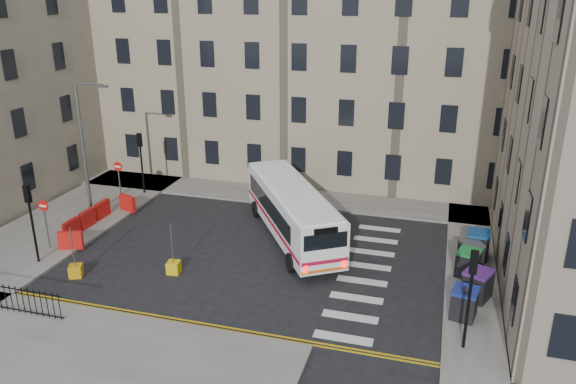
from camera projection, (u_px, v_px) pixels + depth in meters
The scene contains 22 objects.
ground at pixel (289, 259), 28.88m from camera, with size 120.00×120.00×0.00m, color black.
pavement_north at pixel (239, 192), 38.17m from camera, with size 36.00×3.20×0.15m, color slate.
pavement_east at pixel (470, 247), 30.12m from camera, with size 2.40×26.00×0.15m, color slate.
pavement_west at pixel (68, 221), 33.41m from camera, with size 6.00×22.00×0.15m, color slate.
pavement_sw at pixel (43, 348), 21.66m from camera, with size 20.00×6.00×0.15m, color slate.
terrace_north at pixel (256, 52), 41.71m from camera, with size 38.30×10.80×17.20m.
traffic_light_east at pixel (471, 285), 20.69m from camera, with size 0.28×0.22×4.10m.
traffic_light_nw at pixel (141, 154), 36.88m from camera, with size 0.28×0.22×4.10m.
traffic_light_sw at pixel (30, 212), 27.41m from camera, with size 0.28×0.22×4.10m.
streetlamp at pixel (83, 149), 32.58m from camera, with size 0.50×0.22×8.14m.
no_entry_north at pixel (119, 174), 35.48m from camera, with size 0.60×0.08×3.00m.
no_entry_south at pixel (45, 214), 29.17m from camera, with size 0.60×0.08×3.00m.
roadworks_barriers at pixel (93, 219), 32.19m from camera, with size 1.66×6.26×1.00m.
bus at pixel (292, 210), 30.81m from camera, with size 7.78×10.27×2.90m.
wheelie_bin_a at pixel (464, 303), 23.39m from camera, with size 1.23×1.35×1.30m.
wheelie_bin_b at pixel (477, 285), 24.77m from camera, with size 1.48×1.56×1.36m.
wheelie_bin_c at pixel (468, 263), 26.80m from camera, with size 1.30×1.40×1.28m.
wheelie_bin_d at pixel (470, 253), 27.84m from camera, with size 1.34×1.41×1.23m.
wheelie_bin_e at pixel (478, 244), 28.58m from camera, with size 1.16×1.31×1.39m.
pedestrian at pixel (463, 304), 23.05m from camera, with size 0.58×0.38×1.60m, color black.
bollard_yellow at pixel (76, 271), 27.08m from camera, with size 0.60×0.60×0.60m, color orange.
bollard_chevron at pixel (174, 267), 27.43m from camera, with size 0.60×0.60×0.60m, color yellow.
Camera 1 is at (7.17, -24.90, 13.23)m, focal length 35.00 mm.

